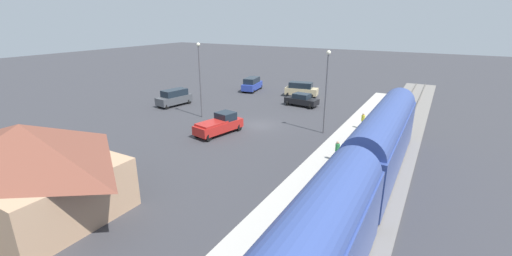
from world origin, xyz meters
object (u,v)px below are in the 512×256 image
Objects in this scene: pedestrian_on_platform at (363,120)px; suv_blue at (252,84)px; light_pole_lot_center at (200,72)px; suv_charcoal at (174,97)px; pedestrian_waiting_far at (337,150)px; pickup_red at (219,124)px; suv_tan at (301,89)px; station_building at (28,166)px; sedan_black at (302,100)px; light_pole_near_platform at (327,83)px.

pedestrian_on_platform is 23.99m from suv_blue.
suv_charcoal is at bearing -21.08° from light_pole_lot_center.
pickup_red reaches higher than pedestrian_waiting_far.
suv_blue is at bearing -30.51° from pedestrian_on_platform.
pedestrian_waiting_far is at bearing 118.86° from suv_tan.
suv_charcoal reaches higher than pickup_red.
station_building is 26.33m from suv_charcoal.
suv_charcoal is (25.11, 1.48, -0.13)m from pedestrian_on_platform.
suv_tan is at bearing -61.14° from pedestrian_waiting_far.
suv_blue reaches higher than sedan_black.
pickup_red is at bearing 151.58° from suv_charcoal.
pickup_red is 1.11× the size of suv_charcoal.
pedestrian_waiting_far is at bearing 163.34° from light_pole_lot_center.
pedestrian_on_platform is at bearing -147.35° from pickup_red.
suv_blue is (20.67, -12.18, -0.13)m from pedestrian_on_platform.
light_pole_lot_center is (3.68, -21.43, 2.55)m from station_building.
station_building is at bearing 60.28° from pedestrian_on_platform.
station_building is 2.04× the size of pickup_red.
station_building is at bearing 63.97° from light_pole_near_platform.
suv_blue is 1.00× the size of suv_tan.
station_building reaches higher than suv_blue.
pedestrian_waiting_far is at bearing 90.51° from pedestrian_on_platform.
pickup_red is at bearing 111.27° from suv_blue.
suv_tan is at bearing -93.93° from station_building.
pedestrian_on_platform is at bearing 144.75° from sedan_black.
suv_blue is 1.00× the size of suv_charcoal.
station_building is 6.80× the size of pedestrian_waiting_far.
sedan_black is at bearing -127.95° from light_pole_lot_center.
pickup_red is at bearing 32.65° from pedestrian_on_platform.
pickup_red is at bearing 30.64° from light_pole_near_platform.
suv_blue is 0.60× the size of light_pole_near_platform.
pedestrian_waiting_far is 0.33× the size of suv_blue.
suv_tan is (2.27, -5.43, 0.27)m from sedan_black.
sedan_black is 17.51m from suv_charcoal.
pedestrian_on_platform is 25.15m from suv_charcoal.
station_building reaches higher than pickup_red.
suv_tan is at bearing -92.14° from pickup_red.
pickup_red is at bearing -96.03° from station_building.
pedestrian_waiting_far is 19.16m from sedan_black.
sedan_black is at bearing 112.72° from suv_tan.
pickup_red is 0.64× the size of light_pole_lot_center.
suv_blue is 14.36m from suv_charcoal.
light_pole_near_platform reaches higher than pickup_red.
pedestrian_waiting_far is 0.33× the size of suv_charcoal.
station_building is 17.58m from pickup_red.
sedan_black is 0.90× the size of suv_tan.
pedestrian_on_platform reaches higher than sedan_black.
pedestrian_waiting_far is 0.20× the size of light_pole_near_platform.
suv_charcoal reaches higher than pedestrian_on_platform.
pedestrian_on_platform is 19.19m from light_pole_lot_center.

